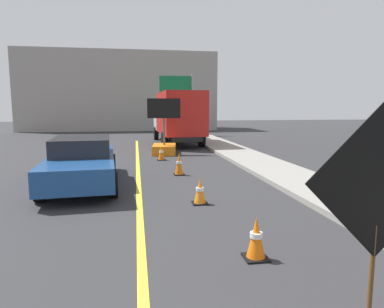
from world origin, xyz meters
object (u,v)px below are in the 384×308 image
box_truck (177,116)px  roadwork_sign (379,185)px  pickup_car (82,161)px  traffic_cone_curbside (161,153)px  highway_guide_sign (183,93)px  traffic_cone_mid_lane (200,191)px  traffic_cone_far_lane (179,164)px  traffic_cone_near_sign (256,238)px  arrow_board_trailer (164,144)px

box_truck → roadwork_sign: bearing=-90.5°
pickup_car → traffic_cone_curbside: (2.65, 4.31, -0.39)m
highway_guide_sign → traffic_cone_mid_lane: size_ratio=8.15×
highway_guide_sign → traffic_cone_far_lane: (-2.45, -16.66, -3.06)m
traffic_cone_near_sign → traffic_cone_curbside: 10.00m
traffic_cone_mid_lane → traffic_cone_curbside: traffic_cone_curbside is taller
highway_guide_sign → traffic_cone_near_sign: (-2.12, -23.26, -3.10)m
pickup_car → traffic_cone_curbside: 5.08m
box_truck → traffic_cone_curbside: (-1.53, -6.79, -1.43)m
traffic_cone_mid_lane → traffic_cone_curbside: 6.94m
traffic_cone_mid_lane → traffic_cone_curbside: (-0.39, 6.93, 0.01)m
arrow_board_trailer → traffic_cone_curbside: 2.04m
box_truck → traffic_cone_near_sign: box_truck is taller
roadwork_sign → traffic_cone_mid_lane: (-0.98, 4.66, -1.17)m
traffic_cone_near_sign → traffic_cone_far_lane: (-0.33, 6.59, 0.05)m
roadwork_sign → arrow_board_trailer: arrow_board_trailer is taller
box_truck → highway_guide_sign: bearing=79.0°
roadwork_sign → highway_guide_sign: highway_guide_sign is taller
arrow_board_trailer → traffic_cone_near_sign: arrow_board_trailer is taller
pickup_car → traffic_cone_curbside: pickup_car is taller
pickup_car → traffic_cone_mid_lane: 4.03m
traffic_cone_near_sign → traffic_cone_mid_lane: size_ratio=1.06×
arrow_board_trailer → highway_guide_sign: (2.50, 11.27, 2.94)m
arrow_board_trailer → pickup_car: 6.98m
roadwork_sign → pickup_car: roadwork_sign is taller
pickup_car → roadwork_sign: bearing=-61.1°
roadwork_sign → traffic_cone_far_lane: bearing=97.1°
roadwork_sign → traffic_cone_curbside: size_ratio=3.67×
roadwork_sign → box_truck: 18.38m
traffic_cone_near_sign → arrow_board_trailer: bearing=91.8°
box_truck → traffic_cone_mid_lane: bearing=-94.7°
highway_guide_sign → traffic_cone_curbside: size_ratio=7.85×
traffic_cone_far_lane → box_truck: bearing=83.4°
pickup_car → traffic_cone_far_lane: (3.00, 0.93, -0.33)m
box_truck → pickup_car: (-4.18, -11.11, -1.05)m
traffic_cone_far_lane → traffic_cone_mid_lane: bearing=-89.3°
traffic_cone_curbside → traffic_cone_mid_lane: bearing=-86.8°
highway_guide_sign → traffic_cone_curbside: (-2.79, -13.28, -3.11)m
arrow_board_trailer → traffic_cone_curbside: bearing=-98.3°
box_truck → pickup_car: size_ratio=1.50×
traffic_cone_far_lane → traffic_cone_curbside: size_ratio=1.17×
roadwork_sign → traffic_cone_mid_lane: bearing=101.8°
arrow_board_trailer → highway_guide_sign: bearing=77.5°
roadwork_sign → traffic_cone_curbside: roadwork_sign is taller
box_truck → highway_guide_sign: 6.82m
roadwork_sign → highway_guide_sign: (1.43, 24.87, 1.95)m
arrow_board_trailer → traffic_cone_far_lane: arrow_board_trailer is taller
box_truck → traffic_cone_far_lane: 10.33m
traffic_cone_mid_lane → traffic_cone_far_lane: bearing=90.7°
traffic_cone_near_sign → pickup_car: bearing=120.5°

